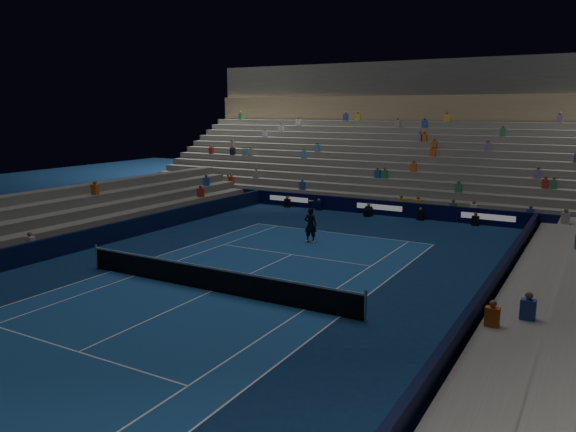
# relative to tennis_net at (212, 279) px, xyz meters

# --- Properties ---
(ground) EXTENTS (90.00, 90.00, 0.00)m
(ground) POSITION_rel_tennis_net_xyz_m (0.00, 0.00, -0.50)
(ground) COLOR #0C254D
(ground) RESTS_ON ground
(court_surface) EXTENTS (10.97, 23.77, 0.01)m
(court_surface) POSITION_rel_tennis_net_xyz_m (0.00, 0.00, -0.50)
(court_surface) COLOR navy
(court_surface) RESTS_ON ground
(sponsor_barrier_far) EXTENTS (44.00, 0.25, 1.00)m
(sponsor_barrier_far) POSITION_rel_tennis_net_xyz_m (0.00, 18.50, -0.00)
(sponsor_barrier_far) COLOR black
(sponsor_barrier_far) RESTS_ON ground
(sponsor_barrier_east) EXTENTS (0.25, 37.00, 1.00)m
(sponsor_barrier_east) POSITION_rel_tennis_net_xyz_m (9.70, 0.00, -0.00)
(sponsor_barrier_east) COLOR black
(sponsor_barrier_east) RESTS_ON ground
(sponsor_barrier_west) EXTENTS (0.25, 37.00, 1.00)m
(sponsor_barrier_west) POSITION_rel_tennis_net_xyz_m (-9.70, 0.00, -0.00)
(sponsor_barrier_west) COLOR black
(sponsor_barrier_west) RESTS_ON ground
(grandstand_main) EXTENTS (44.00, 15.20, 11.20)m
(grandstand_main) POSITION_rel_tennis_net_xyz_m (0.00, 27.90, 2.87)
(grandstand_main) COLOR slate
(grandstand_main) RESTS_ON ground
(grandstand_west) EXTENTS (5.00, 37.00, 2.50)m
(grandstand_west) POSITION_rel_tennis_net_xyz_m (-13.17, 0.00, 0.41)
(grandstand_west) COLOR slate
(grandstand_west) RESTS_ON ground
(tennis_net) EXTENTS (12.90, 0.10, 1.10)m
(tennis_net) POSITION_rel_tennis_net_xyz_m (0.00, 0.00, 0.00)
(tennis_net) COLOR #B2B2B7
(tennis_net) RESTS_ON ground
(tennis_player) EXTENTS (0.75, 0.56, 1.88)m
(tennis_player) POSITION_rel_tennis_net_xyz_m (-0.41, 9.15, 0.44)
(tennis_player) COLOR black
(tennis_player) RESTS_ON ground
(broadcast_camera) EXTENTS (0.53, 0.92, 0.56)m
(broadcast_camera) POSITION_rel_tennis_net_xyz_m (-0.48, 17.59, -0.21)
(broadcast_camera) COLOR black
(broadcast_camera) RESTS_ON ground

